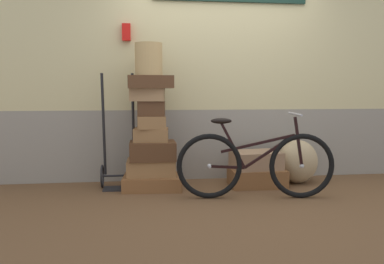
% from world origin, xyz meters
% --- Properties ---
extents(ground, '(9.65, 5.20, 0.06)m').
position_xyz_m(ground, '(0.00, 0.00, -0.03)').
color(ground, brown).
extents(station_building, '(7.65, 0.74, 2.78)m').
position_xyz_m(station_building, '(0.01, 0.85, 1.39)').
color(station_building, gray).
rests_on(station_building, ground).
extents(suitcase_0, '(0.70, 0.50, 0.16)m').
position_xyz_m(suitcase_0, '(-0.85, 0.31, 0.08)').
color(suitcase_0, brown).
rests_on(suitcase_0, ground).
extents(suitcase_1, '(0.56, 0.41, 0.18)m').
position_xyz_m(suitcase_1, '(-0.86, 0.36, 0.25)').
color(suitcase_1, olive).
rests_on(suitcase_1, suitcase_0).
extents(suitcase_2, '(0.52, 0.39, 0.21)m').
position_xyz_m(suitcase_2, '(-0.84, 0.33, 0.44)').
color(suitcase_2, '#4C2D19').
rests_on(suitcase_2, suitcase_1).
extents(suitcase_3, '(0.41, 0.33, 0.15)m').
position_xyz_m(suitcase_3, '(-0.86, 0.36, 0.63)').
color(suitcase_3, olive).
rests_on(suitcase_3, suitcase_2).
extents(suitcase_4, '(0.32, 0.23, 0.14)m').
position_xyz_m(suitcase_4, '(-0.86, 0.31, 0.77)').
color(suitcase_4, olive).
rests_on(suitcase_4, suitcase_3).
extents(suitcase_5, '(0.32, 0.24, 0.17)m').
position_xyz_m(suitcase_5, '(-0.85, 0.35, 0.93)').
color(suitcase_5, '#4C2D19').
rests_on(suitcase_5, suitcase_4).
extents(suitcase_6, '(0.41, 0.28, 0.15)m').
position_xyz_m(suitcase_6, '(-0.90, 0.34, 1.09)').
color(suitcase_6, '#9E754C').
rests_on(suitcase_6, suitcase_5).
extents(suitcase_7, '(0.52, 0.36, 0.14)m').
position_xyz_m(suitcase_7, '(-0.86, 0.33, 1.23)').
color(suitcase_7, '#4C2D19').
rests_on(suitcase_7, suitcase_6).
extents(suitcase_8, '(0.65, 0.48, 0.21)m').
position_xyz_m(suitcase_8, '(0.39, 0.31, 0.10)').
color(suitcase_8, brown).
rests_on(suitcase_8, ground).
extents(suitcase_9, '(0.59, 0.47, 0.20)m').
position_xyz_m(suitcase_9, '(0.38, 0.32, 0.31)').
color(suitcase_9, '#937051').
rests_on(suitcase_9, suitcase_8).
extents(wicker_basket, '(0.31, 0.31, 0.36)m').
position_xyz_m(wicker_basket, '(-0.88, 0.33, 1.48)').
color(wicker_basket, tan).
rests_on(wicker_basket, suitcase_7).
extents(luggage_trolley, '(0.42, 0.36, 1.33)m').
position_xyz_m(luggage_trolley, '(-1.23, 0.44, 0.32)').
color(luggage_trolley, black).
rests_on(luggage_trolley, ground).
extents(burlap_sack, '(0.49, 0.42, 0.53)m').
position_xyz_m(burlap_sack, '(0.93, 0.39, 0.27)').
color(burlap_sack, tan).
rests_on(burlap_sack, ground).
extents(bicycle, '(1.66, 0.46, 0.90)m').
position_xyz_m(bicycle, '(0.21, -0.21, 0.36)').
color(bicycle, black).
rests_on(bicycle, ground).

